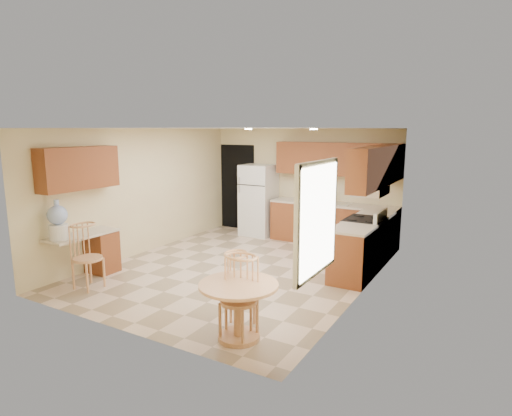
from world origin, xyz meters
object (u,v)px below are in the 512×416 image
Objects in this scene: chair_desk at (82,252)px; stove at (364,243)px; water_crock at (58,222)px; refrigerator at (258,200)px; chair_table_a at (236,286)px; chair_table_b at (234,293)px; dining_table at (239,303)px.

stove is at bearing 132.99° from chair_desk.
water_crock is (-0.45, -0.05, 0.43)m from chair_desk.
chair_table_a is at bearing -63.46° from refrigerator.
water_crock is at bearing -1.22° from chair_table_b.
chair_desk reaches higher than dining_table.
dining_table is 1.49× the size of water_crock.
chair_table_b is at bearing -63.42° from refrigerator.
water_crock reaches higher than stove.
stove is 1.71× the size of water_crock.
refrigerator is at bearing -61.66° from chair_table_b.
water_crock reaches higher than chair_table_b.
chair_table_b is at bearing -2.98° from water_crock.
chair_desk is at bearing -112.25° from chair_table_a.
refrigerator is 1.53× the size of stove.
chair_table_a is (2.22, -4.45, -0.24)m from refrigerator.
dining_table is 0.19m from chair_table_b.
chair_table_a is at bearing 130.76° from dining_table.
stove is at bearing 40.06° from water_crock.
chair_desk is (-0.60, -4.47, -0.21)m from refrigerator.
chair_table_b is at bearing 4.80° from chair_table_a.
chair_desk is 1.61× the size of water_crock.
chair_desk is at bearing -136.92° from stove.
dining_table is 3.45m from water_crock.
refrigerator is 4.65m from water_crock.
chair_desk is (-2.82, -0.02, 0.03)m from chair_table_a.
chair_table_b is at bearing -98.59° from stove.
dining_table is 0.24m from chair_table_a.
refrigerator is 2.62× the size of water_crock.
chair_table_b is 3.43m from water_crock.
chair_table_a is 0.27m from chair_table_b.
refrigerator is at bearing -176.03° from chair_table_a.
chair_desk is (-2.95, 0.13, 0.17)m from dining_table.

